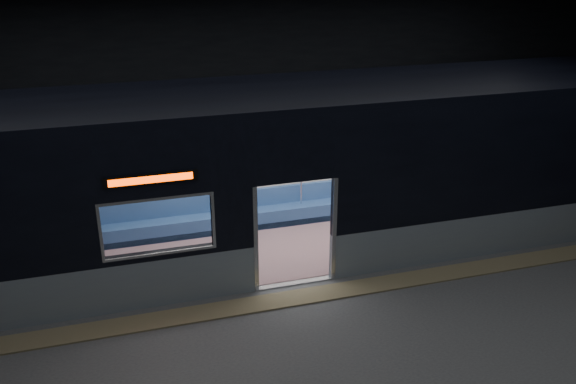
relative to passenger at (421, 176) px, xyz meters
name	(u,v)px	position (x,y,z in m)	size (l,w,h in m)	color
station_floor	(313,314)	(-3.89, -3.55, -0.82)	(24.00, 14.00, 0.01)	#47494C
station_envelope	(317,105)	(-3.89, -3.55, 2.85)	(24.00, 14.00, 5.00)	black
tactile_strip	(303,297)	(-3.89, -3.00, -0.80)	(22.80, 0.50, 0.03)	#8C7F59
metro_car	(273,165)	(-3.89, -1.00, 1.03)	(18.00, 3.04, 3.35)	gray
passenger	(421,176)	(0.00, 0.00, 0.00)	(0.42, 0.72, 1.42)	black
handbag	(425,185)	(-0.01, -0.24, -0.14)	(0.26, 0.23, 0.13)	black
transit_map	(357,153)	(-1.52, 0.31, 0.63)	(0.93, 0.03, 0.60)	white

